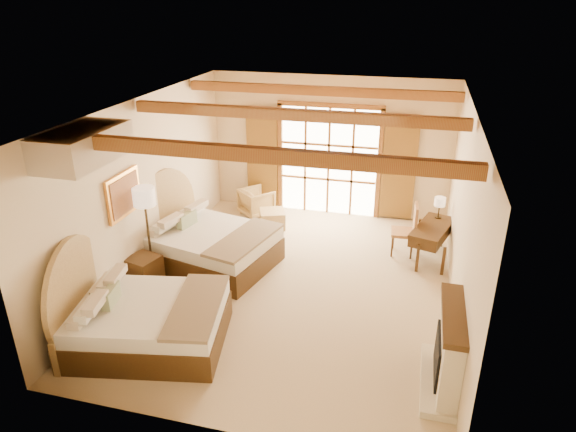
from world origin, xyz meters
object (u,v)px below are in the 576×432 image
(bed_near, at_px, (138,316))
(armchair, at_px, (256,202))
(bed_far, at_px, (202,241))
(desk, at_px, (431,241))
(nightstand, at_px, (144,272))

(bed_near, relative_size, armchair, 3.63)
(bed_near, height_order, bed_far, bed_far)
(bed_near, distance_m, bed_far, 2.51)
(armchair, xyz_separation_m, desk, (3.98, -1.24, 0.06))
(bed_near, bearing_deg, nightstand, 105.23)
(bed_far, distance_m, desk, 4.45)
(nightstand, bearing_deg, desk, 41.66)
(nightstand, bearing_deg, armchair, 91.48)
(bed_far, xyz_separation_m, nightstand, (-0.64, -1.11, -0.16))
(nightstand, bearing_deg, bed_far, 75.63)
(bed_far, relative_size, nightstand, 4.45)
(bed_near, bearing_deg, bed_far, 80.24)
(armchair, bearing_deg, bed_far, 124.21)
(armchair, bearing_deg, desk, -156.91)
(nightstand, xyz_separation_m, armchair, (0.91, 3.64, 0.01))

